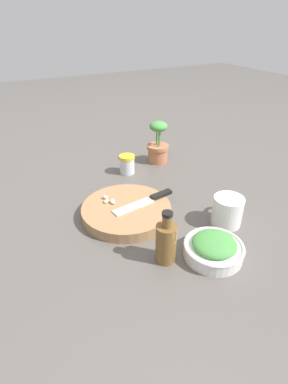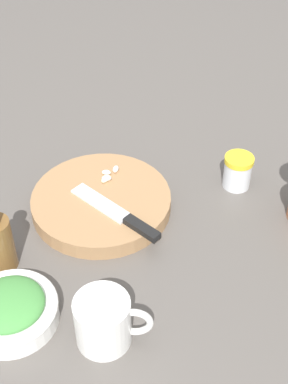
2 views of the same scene
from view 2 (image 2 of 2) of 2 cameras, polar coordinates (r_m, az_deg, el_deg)
name	(u,v)px [view 2 (image 2 of 2)]	position (r m, az deg, el deg)	size (l,w,h in m)	color
ground_plane	(145,227)	(1.10, 0.16, -3.74)	(5.00, 5.00, 0.00)	#56514C
cutting_board	(101,202)	(1.13, -4.57, -1.09)	(0.29, 0.29, 0.03)	#9E754C
chef_knife	(120,215)	(1.07, -2.57, -2.45)	(0.06, 0.23, 0.01)	black
garlic_cloves	(109,175)	(1.16, -3.80, 1.85)	(0.06, 0.04, 0.01)	#F0E9C2
herb_bowl	(11,309)	(0.96, -14.05, -12.05)	(0.16, 0.16, 0.06)	silver
spice_jar	(238,171)	(1.19, 9.95, 2.19)	(0.06, 0.06, 0.08)	silver
coffee_mug	(105,321)	(0.90, -4.23, -13.60)	(0.11, 0.11, 0.09)	silver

